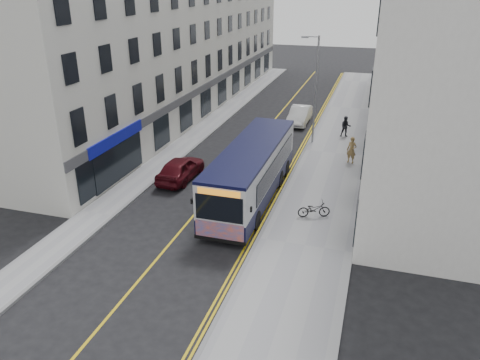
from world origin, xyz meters
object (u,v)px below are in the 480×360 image
Objects in this scene: car_white at (300,115)px; car_maroon at (181,168)px; city_bus at (252,170)px; pedestrian_near at (352,150)px; streetlamp at (315,87)px; pedestrian_far at (346,127)px; bicycle at (314,209)px.

car_white is 1.03× the size of car_maroon.
city_bus reaches higher than pedestrian_near.
city_bus is at bearing -108.10° from pedestrian_near.
streetlamp is 4.87× the size of pedestrian_far.
streetlamp is 0.72× the size of city_bus.
bicycle is 0.94× the size of pedestrian_near.
bicycle is 9.27m from car_maroon.
streetlamp is at bearing 80.84° from city_bus.
car_white is at bearing 133.88° from pedestrian_far.
city_bus is at bearing -99.16° from streetlamp.
city_bus reaches higher than car_maroon.
bicycle is at bearing -81.38° from pedestrian_near.
bicycle is (3.79, -1.40, -1.21)m from city_bus.
city_bus reaches higher than bicycle.
city_bus reaches higher than pedestrian_far.
pedestrian_far is 14.64m from car_maroon.
pedestrian_near is at bearing -59.55° from car_white.
streetlamp reaches higher than car_white.
car_maroon is (-8.82, 2.84, 0.17)m from bicycle.
bicycle is at bearing -101.96° from pedestrian_far.
car_maroon reaches higher than car_white.
pedestrian_near is (5.01, 7.21, -0.75)m from city_bus.
pedestrian_far is (4.11, 12.87, -0.83)m from city_bus.
car_maroon is (-5.03, 1.44, -1.03)m from city_bus.
city_bus is 2.56× the size of car_maroon.
pedestrian_far is (-0.90, 5.66, -0.08)m from pedestrian_near.
car_white is (-1.83, 5.00, -3.65)m from streetlamp.
streetlamp is 11.30m from city_bus.
pedestrian_far is 0.38× the size of car_maroon.
streetlamp is 1.79× the size of car_white.
streetlamp reaches higher than city_bus.
pedestrian_near is 10.04m from car_white.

